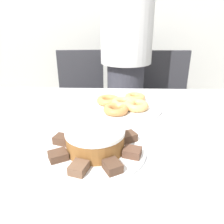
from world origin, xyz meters
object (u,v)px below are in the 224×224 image
Objects in this scene: plate_cake at (96,150)px; person_standing at (126,56)px; plate_donuts at (123,107)px; frosted_cake at (95,139)px; office_chair_right at (166,108)px; office_chair_left at (82,107)px.

person_standing is at bearing 83.48° from plate_cake.
frosted_cake is at bearing -104.19° from plate_donuts.
plate_cake is at bearing -115.05° from office_chair_right.
office_chair_right reaches higher than plate_donuts.
office_chair_right is at bearing 67.42° from frosted_cake.
person_standing is 1.88× the size of office_chair_right.
plate_cake is 0.38m from plate_donuts.
plate_cake is 0.89× the size of plate_donuts.
person_standing reaches higher than plate_cake.
plate_cake is 1.73× the size of frosted_cake.
office_chair_right is at bearing 14.36° from person_standing.
office_chair_left is 0.73m from office_chair_right.
office_chair_left is at bearing 113.26° from plate_donuts.
office_chair_right is at bearing 67.42° from plate_cake.
office_chair_right is at bearing -6.86° from office_chair_left.
office_chair_left is 2.74× the size of plate_cake.
frosted_cake reaches higher than plate_cake.
person_standing is 0.59m from office_chair_left.
office_chair_left is 1.23m from plate_cake.
frosted_cake is at bearing -84.81° from office_chair_left.
office_chair_left is at bearing 102.08° from frosted_cake.
person_standing is at bearing -168.11° from office_chair_right.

